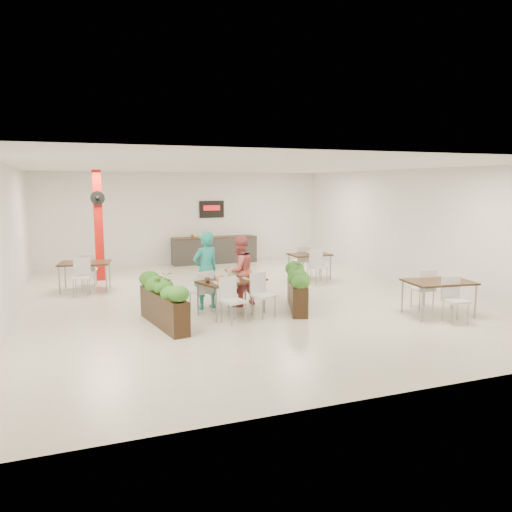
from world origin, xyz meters
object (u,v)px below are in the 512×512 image
Objects in this scene: diner_man at (206,270)px; side_table_c at (439,286)px; service_counter at (214,249)px; main_table at (231,285)px; planter_left at (163,300)px; diner_woman at (239,271)px; planter_right at (297,286)px; side_table_a at (85,267)px; side_table_b at (310,258)px; red_column at (98,224)px.

diner_man reaches higher than side_table_c.
main_table is at bearing -102.92° from service_counter.
main_table is 1.59m from planter_left.
service_counter is 6.36m from diner_woman.
diner_man is 0.90× the size of planter_right.
main_table is 1.10× the size of diner_man.
main_table is 1.15× the size of side_table_a.
service_counter reaches higher than diner_man.
service_counter is 1.81× the size of side_table_c.
planter_left is (-1.14, -1.04, -0.35)m from diner_man.
side_table_a is at bearing 174.47° from side_table_b.
side_table_c is at bearing 129.39° from diner_woman.
side_table_b is at bearing -18.83° from red_column.
planter_right is 3.58m from side_table_b.
diner_woman is 0.98× the size of side_table_a.
red_column is 4.56m from service_counter.
planter_left is at bearing 23.49° from diner_man.
main_table is 1.18× the size of diner_woman.
side_table_b and side_table_c have the same top height.
diner_woman is 0.79× the size of planter_left.
diner_woman reaches higher than main_table.
planter_right is 3.04m from side_table_c.
planter_right reaches higher than main_table.
diner_woman is at bearing 58.21° from main_table.
red_column is at bearing 161.45° from side_table_b.
main_table is 1.16× the size of side_table_c.
planter_left is at bearing -144.99° from side_table_b.
diner_man is 0.85× the size of planter_left.
diner_man is at bearing -39.85° from side_table_a.
main_table and side_table_a have the same top height.
planter_right is (1.15, -0.67, -0.31)m from diner_woman.
service_counter is at bearing 66.81° from planter_left.
diner_woman is (0.80, 0.00, -0.06)m from diner_man.
service_counter is (4.00, 1.86, -1.15)m from red_column.
side_table_a is (-4.44, 3.70, 0.13)m from planter_right.
service_counter is 5.50m from side_table_a.
red_column reaches higher than side_table_a.
service_counter reaches higher than side_table_a.
planter_left is 4.29m from side_table_a.
diner_woman is at bearing 161.28° from diner_man.
diner_man is 5.08m from side_table_c.
side_table_b is at bearing -64.60° from service_counter.
diner_man is at bearing -18.72° from diner_woman.
red_column is at bearing 81.83° from side_table_a.
main_table is 0.99× the size of planter_right.
side_table_a is 6.32m from side_table_b.
diner_man reaches higher than side_table_b.
planter_left is (-1.94, -1.04, -0.29)m from diner_woman.
red_column reaches higher than diner_woman.
diner_woman is (2.82, -4.38, -0.83)m from red_column.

